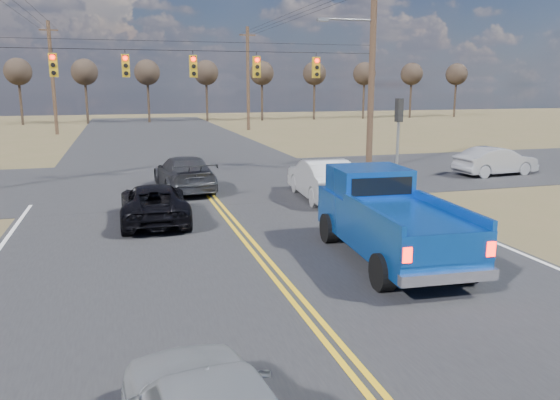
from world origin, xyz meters
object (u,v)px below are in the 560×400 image
object	(u,v)px
pickup_truck	(388,218)
white_car_queue	(322,179)
dgrey_car_queue	(184,173)
cross_car_east_near	(496,161)
black_suv	(154,203)

from	to	relation	value
pickup_truck	white_car_queue	world-z (taller)	pickup_truck
pickup_truck	white_car_queue	distance (m)	7.78
dgrey_car_queue	cross_car_east_near	bearing A→B (deg)	174.61
black_suv	dgrey_car_queue	bearing A→B (deg)	-105.72
white_car_queue	dgrey_car_queue	xyz separation A→B (m)	(-5.08, 3.29, -0.06)
pickup_truck	cross_car_east_near	bearing A→B (deg)	46.43
dgrey_car_queue	cross_car_east_near	size ratio (longest dim) A/B	1.19
white_car_queue	cross_car_east_near	size ratio (longest dim) A/B	1.13
white_car_queue	cross_car_east_near	xyz separation A→B (m)	(10.44, 3.00, -0.10)
dgrey_car_queue	white_car_queue	bearing A→B (deg)	142.80
dgrey_car_queue	black_suv	bearing A→B (deg)	68.92
black_suv	white_car_queue	bearing A→B (deg)	-162.19
dgrey_car_queue	cross_car_east_near	xyz separation A→B (m)	(15.52, -0.29, -0.03)
pickup_truck	cross_car_east_near	size ratio (longest dim) A/B	1.40
dgrey_car_queue	cross_car_east_near	distance (m)	15.52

